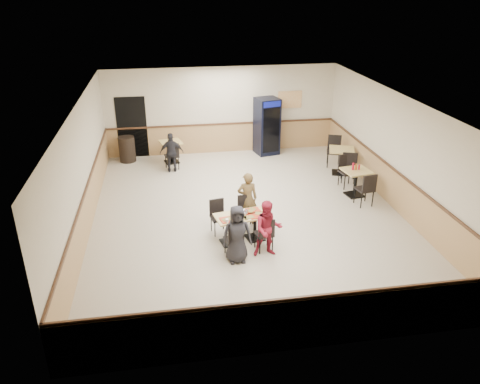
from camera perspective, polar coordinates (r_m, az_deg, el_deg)
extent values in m
plane|color=beige|center=(12.34, 0.89, -2.73)|extent=(10.00, 10.00, 0.00)
plane|color=silver|center=(11.29, 0.99, 10.94)|extent=(10.00, 10.00, 0.00)
plane|color=beige|center=(16.45, -2.21, 9.90)|extent=(8.00, 0.00, 8.00)
plane|color=beige|center=(7.40, 7.94, -9.91)|extent=(8.00, 0.00, 8.00)
plane|color=beige|center=(11.74, -18.68, 2.47)|extent=(0.00, 10.00, 10.00)
plane|color=beige|center=(13.02, 18.59, 4.62)|extent=(0.00, 10.00, 10.00)
cube|color=tan|center=(16.71, -2.15, 6.56)|extent=(7.98, 0.03, 1.00)
cube|color=tan|center=(13.36, 17.97, 0.59)|extent=(0.03, 9.98, 1.00)
cube|color=#472B19|center=(16.54, -2.17, 8.29)|extent=(7.98, 0.04, 0.06)
cube|color=black|center=(16.47, -13.03, 7.67)|extent=(1.00, 0.02, 2.10)
cube|color=orange|center=(16.80, 6.09, 11.15)|extent=(0.85, 0.02, 0.60)
cube|color=black|center=(11.05, -1.25, -6.13)|extent=(0.47, 0.47, 0.04)
cylinder|color=black|center=(10.89, -1.26, -4.65)|extent=(0.08, 0.08, 0.61)
cube|color=#D5B767|center=(10.74, -1.28, -3.18)|extent=(0.74, 0.74, 0.04)
cube|color=black|center=(11.24, 1.82, -5.57)|extent=(0.47, 0.47, 0.04)
cylinder|color=black|center=(11.08, 1.85, -4.12)|extent=(0.08, 0.08, 0.61)
cube|color=#D5B767|center=(10.93, 1.87, -2.66)|extent=(0.74, 0.74, 0.04)
imported|color=#222227|center=(10.08, -0.37, -5.17)|extent=(0.66, 0.44, 1.32)
imported|color=maroon|center=(10.31, 3.43, -4.51)|extent=(0.65, 0.52, 1.31)
imported|color=brown|center=(11.59, 0.90, -0.82)|extent=(0.52, 0.35, 1.38)
imported|color=#222227|center=(15.02, -8.33, 4.77)|extent=(0.75, 0.32, 1.28)
cube|color=#B2260B|center=(10.62, -1.33, -3.35)|extent=(0.45, 0.37, 0.02)
cube|color=#B2260B|center=(10.81, 2.13, -2.84)|extent=(0.45, 0.37, 0.02)
cube|color=#B2260B|center=(11.00, 1.44, -2.33)|extent=(0.45, 0.37, 0.02)
cylinder|color=white|center=(10.66, 0.15, -3.27)|extent=(0.21, 0.21, 0.01)
cube|color=#A98341|center=(10.65, 0.15, -3.21)|extent=(0.25, 0.17, 0.02)
cylinder|color=white|center=(11.02, 1.39, -2.29)|extent=(0.21, 0.21, 0.01)
cube|color=#A98341|center=(11.01, 1.39, -2.24)|extent=(0.27, 0.28, 0.02)
cylinder|color=white|center=(10.70, 1.10, -3.16)|extent=(0.21, 0.21, 0.01)
cube|color=#A98341|center=(10.69, 1.10, -3.10)|extent=(0.27, 0.21, 0.02)
cylinder|color=white|center=(10.61, -1.56, -3.41)|extent=(0.21, 0.21, 0.01)
cube|color=#A98341|center=(10.61, -1.56, -3.35)|extent=(0.28, 0.25, 0.02)
cylinder|color=white|center=(10.88, 2.49, -2.69)|extent=(0.21, 0.21, 0.01)
cube|color=#A98341|center=(10.87, 2.49, -2.63)|extent=(0.27, 0.21, 0.02)
cylinder|color=white|center=(10.77, -0.90, -2.70)|extent=(0.07, 0.07, 0.09)
cylinder|color=white|center=(10.48, -1.59, -3.53)|extent=(0.07, 0.07, 0.09)
cylinder|color=white|center=(10.51, -0.61, -3.44)|extent=(0.07, 0.07, 0.09)
cylinder|color=silver|center=(10.83, 0.85, -2.46)|extent=(0.07, 0.07, 0.12)
cylinder|color=silver|center=(10.85, 0.45, -2.41)|extent=(0.07, 0.07, 0.12)
ellipsoid|color=silver|center=(10.79, 0.43, -2.64)|extent=(0.14, 0.14, 0.09)
cube|color=black|center=(13.80, 13.74, -0.31)|extent=(0.53, 0.53, 0.04)
cylinder|color=black|center=(13.65, 13.89, 1.11)|extent=(0.09, 0.09, 0.70)
cube|color=#D5B767|center=(13.51, 14.04, 2.51)|extent=(0.82, 0.82, 0.04)
cube|color=black|center=(15.27, 12.05, 2.33)|extent=(0.62, 0.62, 0.04)
cylinder|color=black|center=(15.13, 12.18, 3.70)|extent=(0.10, 0.10, 0.74)
cube|color=#D5B767|center=(15.00, 12.31, 5.05)|extent=(0.97, 0.97, 0.04)
cylinder|color=red|center=(13.47, 13.62, 3.05)|extent=(0.06, 0.06, 0.20)
cylinder|color=#BB5718|center=(13.51, 13.97, 3.00)|extent=(0.06, 0.06, 0.17)
cylinder|color=red|center=(13.55, 14.31, 2.96)|extent=(0.05, 0.05, 0.14)
cube|color=black|center=(16.02, -8.29, 3.68)|extent=(0.53, 0.53, 0.04)
cylinder|color=black|center=(15.90, -8.37, 4.86)|extent=(0.09, 0.09, 0.66)
cube|color=#D5B767|center=(15.79, -8.45, 6.03)|extent=(0.83, 0.83, 0.04)
cube|color=black|center=(16.46, 3.28, 8.01)|extent=(0.89, 0.87, 1.97)
cube|color=black|center=(16.15, 3.84, 7.49)|extent=(0.59, 0.15, 1.55)
cube|color=navy|center=(15.90, 3.95, 10.61)|extent=(0.61, 0.16, 0.19)
cylinder|color=black|center=(16.26, -13.60, 5.09)|extent=(0.54, 0.54, 0.86)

